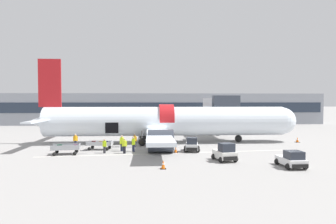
# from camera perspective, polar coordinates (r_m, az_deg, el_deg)

# --- Properties ---
(ground_plane) EXTENTS (500.00, 500.00, 0.00)m
(ground_plane) POSITION_cam_1_polar(r_m,az_deg,el_deg) (38.91, -1.92, -6.46)
(ground_plane) COLOR gray
(apron_marking_line) EXTENTS (29.71, 3.07, 0.01)m
(apron_marking_line) POSITION_cam_1_polar(r_m,az_deg,el_deg) (33.57, 1.34, -7.83)
(apron_marking_line) COLOR silver
(apron_marking_line) RESTS_ON ground_plane
(terminal_strip) EXTENTS (84.54, 10.38, 7.60)m
(terminal_strip) POSITION_cam_1_polar(r_m,az_deg,el_deg) (76.81, -2.82, 0.64)
(terminal_strip) COLOR gray
(terminal_strip) RESTS_ON ground_plane
(jet_bridge_stub) EXTENTS (3.90, 11.51, 6.61)m
(jet_bridge_stub) POSITION_cam_1_polar(r_m,az_deg,el_deg) (49.46, 9.75, 0.91)
(jet_bridge_stub) COLOR #4C4C51
(jet_bridge_stub) RESTS_ON ground_plane
(airplane) EXTENTS (37.17, 29.99, 11.45)m
(airplane) POSITION_cam_1_polar(r_m,az_deg,el_deg) (41.49, -0.96, -1.89)
(airplane) COLOR silver
(airplane) RESTS_ON ground_plane
(baggage_tug_lead) EXTENTS (2.12, 2.85, 1.65)m
(baggage_tug_lead) POSITION_cam_1_polar(r_m,az_deg,el_deg) (34.71, 4.55, -6.36)
(baggage_tug_lead) COLOR white
(baggage_tug_lead) RESTS_ON ground_plane
(baggage_tug_mid) EXTENTS (2.31, 2.86, 1.77)m
(baggage_tug_mid) POSITION_cam_1_polar(r_m,az_deg,el_deg) (29.72, 10.81, -7.73)
(baggage_tug_mid) COLOR silver
(baggage_tug_mid) RESTS_ON ground_plane
(baggage_tug_rear) EXTENTS (2.09, 3.19, 1.50)m
(baggage_tug_rear) POSITION_cam_1_polar(r_m,az_deg,el_deg) (28.64, 22.49, -8.41)
(baggage_tug_rear) COLOR white
(baggage_tug_rear) RESTS_ON ground_plane
(baggage_cart_loading) EXTENTS (3.94, 1.92, 1.07)m
(baggage_cart_loading) POSITION_cam_1_polar(r_m,az_deg,el_deg) (36.77, -12.76, -6.16)
(baggage_cart_loading) COLOR #B7BABF
(baggage_cart_loading) RESTS_ON ground_plane
(baggage_cart_queued) EXTENTS (3.95, 2.20, 1.09)m
(baggage_cart_queued) POSITION_cam_1_polar(r_m,az_deg,el_deg) (34.57, -18.78, -6.72)
(baggage_cart_queued) COLOR #999BA0
(baggage_cart_queued) RESTS_ON ground_plane
(ground_crew_loader_a) EXTENTS (0.56, 0.39, 1.62)m
(ground_crew_loader_a) POSITION_cam_1_polar(r_m,az_deg,el_deg) (37.91, -6.37, -5.40)
(ground_crew_loader_a) COLOR #2D2D33
(ground_crew_loader_a) RESTS_ON ground_plane
(ground_crew_loader_b) EXTENTS (0.58, 0.39, 1.68)m
(ground_crew_loader_b) POSITION_cam_1_polar(r_m,az_deg,el_deg) (33.62, -8.31, -6.32)
(ground_crew_loader_b) COLOR black
(ground_crew_loader_b) RESTS_ON ground_plane
(ground_crew_driver) EXTENTS (0.52, 0.49, 1.57)m
(ground_crew_driver) POSITION_cam_1_polar(r_m,az_deg,el_deg) (34.16, -12.01, -6.31)
(ground_crew_driver) COLOR #2D2D33
(ground_crew_driver) RESTS_ON ground_plane
(ground_crew_supervisor) EXTENTS (0.58, 0.48, 1.66)m
(ground_crew_supervisor) POSITION_cam_1_polar(r_m,az_deg,el_deg) (39.50, -17.22, -5.15)
(ground_crew_supervisor) COLOR #1E2338
(ground_crew_supervisor) RESTS_ON ground_plane
(ground_crew_helper) EXTENTS (0.51, 0.58, 1.70)m
(ground_crew_helper) POSITION_cam_1_polar(r_m,az_deg,el_deg) (34.59, -6.61, -6.06)
(ground_crew_helper) COLOR #1E2338
(ground_crew_helper) RESTS_ON ground_plane
(ground_crew_marshal) EXTENTS (0.59, 0.59, 1.84)m
(ground_crew_marshal) POSITION_cam_1_polar(r_m,az_deg,el_deg) (35.14, -8.78, -5.82)
(ground_crew_marshal) COLOR #1E2338
(ground_crew_marshal) RESTS_ON ground_plane
(safety_cone_nose) EXTENTS (0.58, 0.58, 0.71)m
(safety_cone_nose) POSITION_cam_1_polar(r_m,az_deg,el_deg) (45.88, 23.43, -4.90)
(safety_cone_nose) COLOR black
(safety_cone_nose) RESTS_ON ground_plane
(safety_cone_engine_left) EXTENTS (0.50, 0.50, 0.78)m
(safety_cone_engine_left) POSITION_cam_1_polar(r_m,az_deg,el_deg) (25.94, -0.91, -9.99)
(safety_cone_engine_left) COLOR black
(safety_cone_engine_left) RESTS_ON ground_plane
(safety_cone_wingtip) EXTENTS (0.53, 0.53, 0.74)m
(safety_cone_wingtip) POSITION_cam_1_polar(r_m,az_deg,el_deg) (33.89, 1.46, -7.15)
(safety_cone_wingtip) COLOR black
(safety_cone_wingtip) RESTS_ON ground_plane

